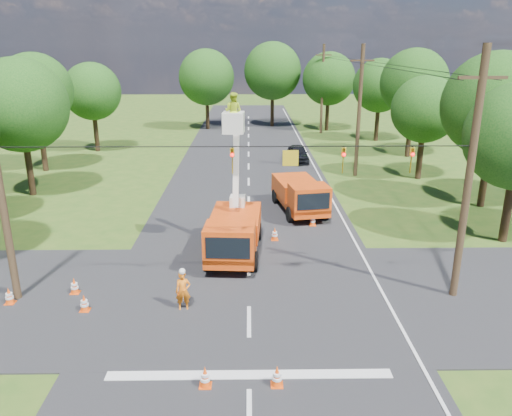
{
  "coord_description": "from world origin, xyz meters",
  "views": [
    {
      "loc": [
        0.02,
        -16.46,
        9.94
      ],
      "look_at": [
        0.35,
        5.86,
        2.6
      ],
      "focal_mm": 35.0,
      "sensor_mm": 36.0,
      "label": 1
    }
  ],
  "objects_px": {
    "pole_right_near": "(469,176)",
    "tree_right_d": "(414,83)",
    "traffic_cone_7": "(321,193)",
    "pole_right_mid": "(359,111)",
    "bucket_truck": "(234,223)",
    "tree_right_b": "(495,105)",
    "tree_far_c": "(329,79)",
    "traffic_cone_3": "(313,220)",
    "second_truck": "(300,194)",
    "ground_worker": "(183,291)",
    "distant_car": "(298,153)",
    "traffic_cone_0": "(205,377)",
    "pole_left": "(1,194)",
    "traffic_cone_6": "(9,296)",
    "tree_right_e": "(380,86)",
    "traffic_cone_2": "(275,234)",
    "tree_far_b": "(273,71)",
    "traffic_cone_1": "(277,376)",
    "tree_left_e": "(35,90)",
    "tree_far_a": "(206,77)",
    "tree_right_c": "(425,109)",
    "tree_left_d": "(20,105)",
    "traffic_cone_5": "(74,286)",
    "tree_left_f": "(92,92)",
    "traffic_cone_4": "(84,303)"
  },
  "relations": [
    {
      "from": "second_truck",
      "to": "pole_right_near",
      "type": "distance_m",
      "value": 12.74
    },
    {
      "from": "traffic_cone_5",
      "to": "tree_far_b",
      "type": "bearing_deg",
      "value": 77.03
    },
    {
      "from": "distant_car",
      "to": "tree_left_e",
      "type": "bearing_deg",
      "value": -172.72
    },
    {
      "from": "distant_car",
      "to": "pole_right_near",
      "type": "height_order",
      "value": "pole_right_near"
    },
    {
      "from": "traffic_cone_1",
      "to": "traffic_cone_6",
      "type": "bearing_deg",
      "value": 153.42
    },
    {
      "from": "pole_right_near",
      "to": "tree_right_d",
      "type": "bearing_deg",
      "value": 76.87
    },
    {
      "from": "ground_worker",
      "to": "tree_far_c",
      "type": "height_order",
      "value": "tree_far_c"
    },
    {
      "from": "pole_right_near",
      "to": "tree_right_c",
      "type": "xyz_separation_m",
      "value": [
        4.7,
        19.0,
        0.21
      ]
    },
    {
      "from": "traffic_cone_7",
      "to": "traffic_cone_3",
      "type": "bearing_deg",
      "value": -102.4
    },
    {
      "from": "traffic_cone_3",
      "to": "traffic_cone_6",
      "type": "relative_size",
      "value": 1.0
    },
    {
      "from": "traffic_cone_0",
      "to": "tree_right_e",
      "type": "height_order",
      "value": "tree_right_e"
    },
    {
      "from": "traffic_cone_7",
      "to": "pole_right_mid",
      "type": "relative_size",
      "value": 0.07
    },
    {
      "from": "traffic_cone_5",
      "to": "tree_left_f",
      "type": "relative_size",
      "value": 0.08
    },
    {
      "from": "traffic_cone_4",
      "to": "tree_far_a",
      "type": "relative_size",
      "value": 0.07
    },
    {
      "from": "bucket_truck",
      "to": "traffic_cone_7",
      "type": "height_order",
      "value": "bucket_truck"
    },
    {
      "from": "tree_right_d",
      "to": "pole_right_mid",
      "type": "bearing_deg",
      "value": -131.99
    },
    {
      "from": "pole_right_mid",
      "to": "pole_left",
      "type": "bearing_deg",
      "value": -131.99
    },
    {
      "from": "distant_car",
      "to": "traffic_cone_0",
      "type": "distance_m",
      "value": 31.32
    },
    {
      "from": "tree_far_c",
      "to": "traffic_cone_3",
      "type": "bearing_deg",
      "value": -99.84
    },
    {
      "from": "traffic_cone_2",
      "to": "tree_far_b",
      "type": "bearing_deg",
      "value": 87.61
    },
    {
      "from": "pole_right_mid",
      "to": "traffic_cone_1",
      "type": "bearing_deg",
      "value": -106.58
    },
    {
      "from": "traffic_cone_1",
      "to": "tree_left_f",
      "type": "height_order",
      "value": "tree_left_f"
    },
    {
      "from": "traffic_cone_3",
      "to": "second_truck",
      "type": "bearing_deg",
      "value": 101.44
    },
    {
      "from": "bucket_truck",
      "to": "traffic_cone_2",
      "type": "distance_m",
      "value": 3.12
    },
    {
      "from": "distant_car",
      "to": "tree_right_c",
      "type": "relative_size",
      "value": 0.54
    },
    {
      "from": "traffic_cone_3",
      "to": "tree_right_c",
      "type": "distance_m",
      "value": 15.08
    },
    {
      "from": "bucket_truck",
      "to": "tree_right_b",
      "type": "height_order",
      "value": "tree_right_b"
    },
    {
      "from": "tree_right_b",
      "to": "tree_far_c",
      "type": "xyz_separation_m",
      "value": [
        -5.5,
        30.0,
        -0.37
      ]
    },
    {
      "from": "pole_left",
      "to": "tree_right_c",
      "type": "relative_size",
      "value": 1.15
    },
    {
      "from": "pole_right_mid",
      "to": "tree_left_d",
      "type": "relative_size",
      "value": 1.08
    },
    {
      "from": "tree_far_c",
      "to": "tree_far_b",
      "type": "bearing_deg",
      "value": 155.22
    },
    {
      "from": "traffic_cone_1",
      "to": "tree_left_d",
      "type": "xyz_separation_m",
      "value": [
        -15.85,
        20.7,
        5.77
      ]
    },
    {
      "from": "traffic_cone_7",
      "to": "tree_right_e",
      "type": "distance_m",
      "value": 23.49
    },
    {
      "from": "traffic_cone_1",
      "to": "traffic_cone_5",
      "type": "height_order",
      "value": "same"
    },
    {
      "from": "pole_right_near",
      "to": "tree_right_c",
      "type": "height_order",
      "value": "pole_right_near"
    },
    {
      "from": "pole_left",
      "to": "tree_right_b",
      "type": "xyz_separation_m",
      "value": [
        24.5,
        12.0,
        1.93
      ]
    },
    {
      "from": "tree_right_b",
      "to": "tree_right_d",
      "type": "relative_size",
      "value": 1.0
    },
    {
      "from": "bucket_truck",
      "to": "tree_right_e",
      "type": "height_order",
      "value": "tree_right_e"
    },
    {
      "from": "second_truck",
      "to": "tree_far_a",
      "type": "bearing_deg",
      "value": 94.3
    },
    {
      "from": "traffic_cone_0",
      "to": "traffic_cone_1",
      "type": "height_order",
      "value": "same"
    },
    {
      "from": "bucket_truck",
      "to": "traffic_cone_0",
      "type": "distance_m",
      "value": 10.12
    },
    {
      "from": "bucket_truck",
      "to": "ground_worker",
      "type": "distance_m",
      "value": 5.7
    },
    {
      "from": "tree_right_e",
      "to": "pole_right_mid",
      "type": "bearing_deg",
      "value": -109.46
    },
    {
      "from": "traffic_cone_5",
      "to": "tree_far_c",
      "type": "relative_size",
      "value": 0.08
    },
    {
      "from": "tree_left_d",
      "to": "tree_left_e",
      "type": "height_order",
      "value": "tree_left_e"
    },
    {
      "from": "traffic_cone_0",
      "to": "pole_left",
      "type": "bearing_deg",
      "value": 145.08
    },
    {
      "from": "traffic_cone_2",
      "to": "tree_right_d",
      "type": "xyz_separation_m",
      "value": [
        13.42,
        20.77,
        6.32
      ]
    },
    {
      "from": "pole_left",
      "to": "traffic_cone_0",
      "type": "bearing_deg",
      "value": -34.92
    },
    {
      "from": "bucket_truck",
      "to": "tree_right_e",
      "type": "xyz_separation_m",
      "value": [
        14.52,
        30.68,
        4.15
      ]
    },
    {
      "from": "traffic_cone_1",
      "to": "pole_right_mid",
      "type": "xyz_separation_m",
      "value": [
        7.65,
        25.7,
        4.75
      ]
    }
  ]
}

